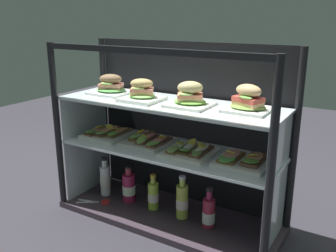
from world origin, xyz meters
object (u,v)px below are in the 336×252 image
plated_roll_sandwich_near_left_corner (111,87)px  open_sandwich_tray_mid_right (243,160)px  juice_bottle_tucked_behind (105,179)px  juice_bottle_front_right_end (209,213)px  juice_bottle_front_left_end (182,201)px  juice_bottle_back_left (153,195)px  kitchen_scissors (101,202)px  open_sandwich_tray_near_right_corner (148,140)px  open_sandwich_tray_mid_left (190,150)px  juice_bottle_front_fourth (129,187)px  open_sandwich_tray_left_of_center (108,133)px  plated_roll_sandwich_mid_left (190,97)px  plated_roll_sandwich_far_left (142,93)px  plated_roll_sandwich_far_right (248,101)px

plated_roll_sandwich_near_left_corner → open_sandwich_tray_mid_right: 0.81m
juice_bottle_tucked_behind → juice_bottle_front_right_end: bearing=-0.4°
open_sandwich_tray_mid_right → juice_bottle_front_left_end: size_ratio=1.05×
juice_bottle_back_left → kitchen_scissors: bearing=-161.0°
open_sandwich_tray_near_right_corner → juice_bottle_front_right_end: bearing=-4.7°
kitchen_scissors → open_sandwich_tray_mid_right: bearing=7.6°
plated_roll_sandwich_near_left_corner → kitchen_scissors: bearing=-91.7°
juice_bottle_tucked_behind → kitchen_scissors: juice_bottle_tucked_behind is taller
open_sandwich_tray_mid_left → kitchen_scissors: bearing=-169.0°
open_sandwich_tray_mid_left → open_sandwich_tray_mid_right: (0.27, 0.01, 0.00)m
juice_bottle_tucked_behind → juice_bottle_front_fourth: (0.16, 0.01, -0.01)m
juice_bottle_front_fourth → juice_bottle_front_left_end: 0.34m
open_sandwich_tray_left_of_center → juice_bottle_back_left: bearing=-0.8°
plated_roll_sandwich_mid_left → juice_bottle_front_right_end: (0.11, 0.00, -0.57)m
plated_roll_sandwich_far_left → open_sandwich_tray_mid_right: size_ratio=0.77×
open_sandwich_tray_left_of_center → juice_bottle_tucked_behind: 0.29m
plated_roll_sandwich_far_left → plated_roll_sandwich_mid_left: 0.26m
plated_roll_sandwich_far_right → juice_bottle_front_right_end: bearing=-162.6°
juice_bottle_front_fourth → juice_bottle_back_left: juice_bottle_front_fourth is taller
plated_roll_sandwich_far_left → juice_bottle_front_left_end: bearing=10.4°
plated_roll_sandwich_far_left → open_sandwich_tray_near_right_corner: plated_roll_sandwich_far_left is taller
plated_roll_sandwich_far_right → juice_bottle_back_left: (-0.48, -0.04, -0.56)m
juice_bottle_back_left → plated_roll_sandwich_far_right: bearing=4.5°
plated_roll_sandwich_far_right → open_sandwich_tray_mid_left: bearing=-171.8°
open_sandwich_tray_near_right_corner → open_sandwich_tray_mid_right: bearing=-1.8°
plated_roll_sandwich_far_left → kitchen_scissors: 0.68m
juice_bottle_back_left → kitchen_scissors: size_ratio=1.05×
plated_roll_sandwich_near_left_corner → plated_roll_sandwich_far_right: size_ratio=1.03×
open_sandwich_tray_mid_left → juice_bottle_back_left: open_sandwich_tray_mid_left is taller
open_sandwich_tray_near_right_corner → juice_bottle_tucked_behind: 0.40m
plated_roll_sandwich_near_left_corner → open_sandwich_tray_mid_left: size_ratio=0.82×
open_sandwich_tray_mid_left → juice_bottle_tucked_behind: (-0.55, -0.00, -0.28)m
open_sandwich_tray_left_of_center → juice_bottle_front_fourth: size_ratio=1.15×
juice_bottle_back_left → juice_bottle_front_right_end: size_ratio=0.94×
open_sandwich_tray_left_of_center → juice_bottle_front_fourth: bearing=-0.5°
open_sandwich_tray_left_of_center → kitchen_scissors: open_sandwich_tray_left_of_center is taller
plated_roll_sandwich_far_left → juice_bottle_front_right_end: bearing=4.0°
plated_roll_sandwich_mid_left → open_sandwich_tray_mid_right: 0.37m
plated_roll_sandwich_far_right → kitchen_scissors: size_ratio=1.03×
kitchen_scissors → juice_bottle_front_fourth: bearing=39.6°
open_sandwich_tray_mid_left → plated_roll_sandwich_far_left: bearing=-172.4°
plated_roll_sandwich_mid_left → open_sandwich_tray_near_right_corner: 0.37m
plated_roll_sandwich_far_left → juice_bottle_back_left: size_ratio=0.95×
plated_roll_sandwich_mid_left → juice_bottle_front_fourth: (-0.38, 0.01, -0.56)m
open_sandwich_tray_near_right_corner → juice_bottle_back_left: 0.30m
plated_roll_sandwich_near_left_corner → kitchen_scissors: size_ratio=1.05×
plated_roll_sandwich_mid_left → plated_roll_sandwich_far_right: (0.26, 0.05, 0.00)m
plated_roll_sandwich_mid_left → juice_bottle_front_left_end: plated_roll_sandwich_mid_left is taller
kitchen_scissors → plated_roll_sandwich_mid_left: bearing=9.8°
open_sandwich_tray_mid_left → open_sandwich_tray_mid_right: size_ratio=1.00×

